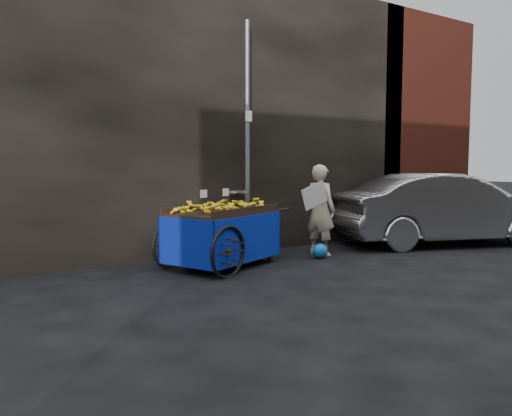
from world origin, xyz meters
TOP-DOWN VIEW (x-y plane):
  - ground at (0.00, 0.00)m, footprint 80.00×80.00m
  - building_wall at (0.39, 2.60)m, footprint 13.50×2.00m
  - street_pole at (0.30, 1.30)m, footprint 0.12×0.10m
  - banana_cart at (-0.57, 0.69)m, footprint 2.50×1.81m
  - vendor at (1.38, 0.65)m, footprint 0.87×0.66m
  - plastic_bag at (1.18, 0.38)m, footprint 0.28×0.22m
  - parked_car at (4.23, 0.20)m, footprint 4.52×2.92m

SIDE VIEW (x-z plane):
  - ground at x=0.00m, z-range 0.00..0.00m
  - plastic_bag at x=1.18m, z-range 0.00..0.25m
  - parked_car at x=4.23m, z-range 0.00..1.41m
  - banana_cart at x=-0.57m, z-range 0.15..1.39m
  - vendor at x=1.38m, z-range 0.00..1.58m
  - street_pole at x=0.30m, z-range 0.01..4.01m
  - building_wall at x=0.39m, z-range 0.00..5.00m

